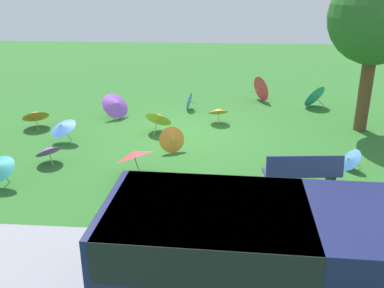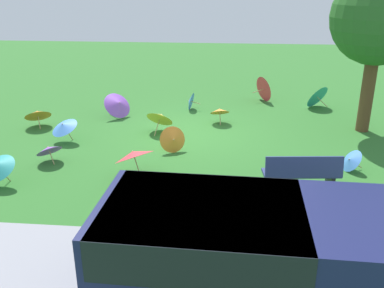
{
  "view_description": "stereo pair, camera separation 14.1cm",
  "coord_description": "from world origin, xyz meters",
  "views": [
    {
      "loc": [
        -0.97,
        11.73,
        4.22
      ],
      "look_at": [
        -0.23,
        2.35,
        0.6
      ],
      "focal_mm": 39.62,
      "sensor_mm": 36.0,
      "label": 1
    },
    {
      "loc": [
        -1.11,
        11.72,
        4.22
      ],
      "look_at": [
        -0.23,
        2.35,
        0.6
      ],
      "focal_mm": 39.62,
      "sensor_mm": 36.0,
      "label": 2
    }
  ],
  "objects": [
    {
      "name": "ground",
      "position": [
        0.0,
        0.0,
        0.0
      ],
      "size": [
        40.0,
        40.0,
        0.0
      ],
      "primitive_type": "plane",
      "color": "#2D6B28"
    },
    {
      "name": "van_dark",
      "position": [
        -1.57,
        6.98,
        0.91
      ],
      "size": [
        4.65,
        2.24,
        1.53
      ],
      "color": "#191E4C",
      "rests_on": "ground"
    },
    {
      "name": "park_bench",
      "position": [
        -2.64,
        3.51,
        0.47
      ],
      "size": [
        1.64,
        0.65,
        0.9
      ],
      "color": "navy",
      "rests_on": "ground"
    },
    {
      "name": "shade_tree",
      "position": [
        -5.11,
        -0.84,
        3.26
      ],
      "size": [
        2.63,
        2.63,
        4.62
      ],
      "color": "brown",
      "rests_on": "ground"
    },
    {
      "name": "parasol_teal_0",
      "position": [
        -4.12,
        -3.28,
        0.44
      ],
      "size": [
        1.08,
        1.08,
        0.88
      ],
      "color": "tan",
      "rests_on": "ground"
    },
    {
      "name": "parasol_blue_0",
      "position": [
        3.48,
        0.97,
        0.48
      ],
      "size": [
        1.04,
        1.03,
        0.72
      ],
      "color": "tan",
      "rests_on": "ground"
    },
    {
      "name": "parasol_purple_1",
      "position": [
        2.55,
        -1.4,
        0.47
      ],
      "size": [
        1.16,
        1.18,
        0.89
      ],
      "color": "tan",
      "rests_on": "ground"
    },
    {
      "name": "parasol_blue_1",
      "position": [
        -3.99,
        2.18,
        0.26
      ],
      "size": [
        0.58,
        0.67,
        0.53
      ],
      "color": "tan",
      "rests_on": "ground"
    },
    {
      "name": "parasol_orange_0",
      "position": [
        -0.78,
        -1.14,
        0.41
      ],
      "size": [
        0.72,
        0.71,
        0.6
      ],
      "color": "tan",
      "rests_on": "ground"
    },
    {
      "name": "parasol_blue_2",
      "position": [
        0.3,
        -2.58,
        0.31
      ],
      "size": [
        0.52,
        0.65,
        0.62
      ],
      "color": "tan",
      "rests_on": "ground"
    },
    {
      "name": "parasol_purple_2",
      "position": [
        3.33,
        2.38,
        0.35
      ],
      "size": [
        0.88,
        0.88,
        0.58
      ],
      "color": "tan",
      "rests_on": "ground"
    },
    {
      "name": "parasol_yellow_0",
      "position": [
        0.95,
        -0.13,
        0.47
      ],
      "size": [
        0.97,
        0.91,
        0.8
      ],
      "color": "tan",
      "rests_on": "ground"
    },
    {
      "name": "parasol_orange_1",
      "position": [
        0.36,
        1.42,
        0.35
      ],
      "size": [
        0.76,
        0.66,
        0.7
      ],
      "color": "tan",
      "rests_on": "ground"
    },
    {
      "name": "parasol_red_0",
      "position": [
        1.06,
        2.95,
        0.53
      ],
      "size": [
        1.3,
        1.3,
        0.81
      ],
      "color": "tan",
      "rests_on": "ground"
    },
    {
      "name": "parasol_red_1",
      "position": [
        -2.42,
        -4.04,
        0.49
      ],
      "size": [
        0.91,
        1.03,
        0.97
      ],
      "color": "tan",
      "rests_on": "ground"
    },
    {
      "name": "parasol_orange_2",
      "position": [
        4.8,
        -0.27,
        0.42
      ],
      "size": [
        1.07,
        1.05,
        0.72
      ],
      "color": "tan",
      "rests_on": "ground"
    }
  ]
}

